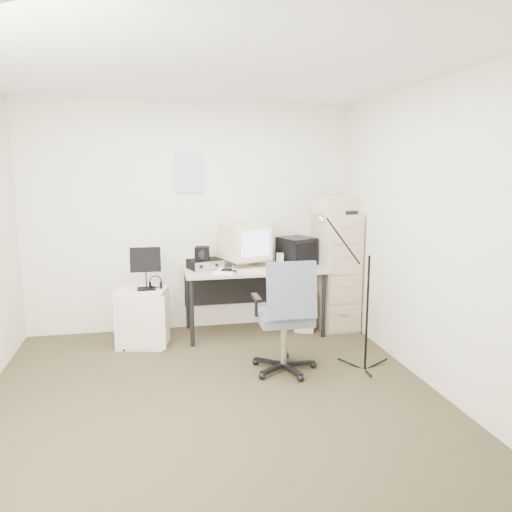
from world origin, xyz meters
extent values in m
cube|color=#353122|center=(0.00, 0.00, -0.01)|extent=(3.60, 3.60, 0.01)
cube|color=white|center=(0.00, 0.00, 2.50)|extent=(3.60, 3.60, 0.01)
cube|color=silver|center=(0.00, 1.80, 1.25)|extent=(3.60, 0.02, 2.50)
cube|color=silver|center=(0.00, -1.80, 1.25)|extent=(3.60, 0.02, 2.50)
cube|color=silver|center=(1.80, 0.00, 1.25)|extent=(0.02, 3.60, 2.50)
cube|color=white|center=(-0.02, 1.79, 1.75)|extent=(0.30, 0.02, 0.44)
cube|color=tan|center=(1.58, 1.48, 0.65)|extent=(0.40, 0.60, 1.30)
cube|color=tan|center=(1.58, 1.46, 1.39)|extent=(0.52, 0.41, 0.18)
cube|color=#A4A4A4|center=(0.63, 1.45, 0.36)|extent=(1.50, 0.70, 0.73)
cube|color=tan|center=(0.54, 1.50, 0.96)|extent=(0.54, 0.56, 0.47)
cube|color=black|center=(1.14, 1.55, 0.88)|extent=(0.44, 0.45, 0.30)
cube|color=beige|center=(0.94, 1.50, 0.80)|extent=(0.09, 0.09, 0.14)
cube|color=tan|center=(0.62, 1.29, 0.74)|extent=(0.53, 0.28, 0.03)
cube|color=black|center=(0.92, 1.22, 0.75)|extent=(0.09, 0.13, 0.04)
cube|color=black|center=(0.11, 1.53, 0.78)|extent=(0.40, 0.34, 0.10)
cube|color=black|center=(0.08, 1.49, 0.90)|extent=(0.17, 0.16, 0.14)
cube|color=white|center=(0.30, 1.29, 0.74)|extent=(0.29, 0.33, 0.02)
cube|color=tan|center=(1.25, 1.51, 0.22)|extent=(0.37, 0.51, 0.44)
cube|color=#525867|center=(0.68, 0.36, 0.52)|extent=(0.61, 0.61, 1.04)
cube|color=silver|center=(-0.56, 1.28, 0.29)|extent=(0.55, 0.48, 0.59)
cube|color=black|center=(-0.51, 1.27, 0.81)|extent=(0.33, 0.24, 0.44)
torus|color=black|center=(-0.42, 1.29, 0.63)|extent=(0.19, 0.19, 0.03)
cylinder|color=black|center=(1.41, 0.24, 0.68)|extent=(0.02, 0.02, 1.37)
camera|label=1|loc=(-0.43, -3.74, 1.80)|focal=35.00mm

